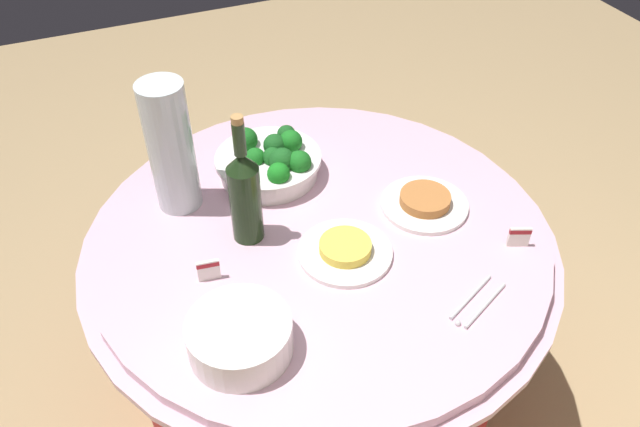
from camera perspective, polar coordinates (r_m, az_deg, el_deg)
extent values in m
plane|color=tan|center=(2.10, 0.00, -16.31)|extent=(6.00, 6.00, 0.00)
cylinder|color=maroon|center=(1.82, 0.00, -10.53)|extent=(1.01, 1.01, 0.69)
cylinder|color=#E0B2C6|center=(1.56, 0.00, -2.48)|extent=(1.16, 1.16, 0.02)
cylinder|color=#E0B2C6|center=(1.54, 0.00, -1.81)|extent=(1.10, 1.10, 0.03)
cylinder|color=white|center=(1.68, -4.66, 4.18)|extent=(0.26, 0.26, 0.05)
cylinder|color=white|center=(1.66, -4.72, 5.03)|extent=(0.28, 0.28, 0.01)
sphere|color=#195A1E|center=(1.63, -4.33, 5.13)|extent=(0.05, 0.05, 0.05)
sphere|color=#196B1E|center=(1.61, -1.86, 4.66)|extent=(0.06, 0.06, 0.06)
sphere|color=#19641E|center=(1.70, -6.79, 6.64)|extent=(0.07, 0.07, 0.07)
sphere|color=#19541E|center=(1.67, -4.12, 6.18)|extent=(0.06, 0.06, 0.06)
sphere|color=#19701E|center=(1.68, -2.66, 6.53)|extent=(0.06, 0.06, 0.06)
sphere|color=#196B1E|center=(1.64, -5.88, 5.06)|extent=(0.05, 0.05, 0.05)
sphere|color=#197F1E|center=(1.58, -3.78, 3.60)|extent=(0.06, 0.06, 0.06)
sphere|color=#19531E|center=(1.72, -3.06, 7.17)|extent=(0.05, 0.05, 0.05)
sphere|color=#19591E|center=(1.62, -3.44, 4.80)|extent=(0.07, 0.07, 0.07)
sphere|color=#195B1E|center=(1.67, -3.42, 5.81)|extent=(0.04, 0.04, 0.04)
cylinder|color=white|center=(1.30, -7.14, -11.93)|extent=(0.21, 0.21, 0.01)
cylinder|color=white|center=(1.29, -7.18, -11.66)|extent=(0.21, 0.21, 0.01)
cylinder|color=white|center=(1.28, -7.22, -11.40)|extent=(0.21, 0.21, 0.01)
cylinder|color=white|center=(1.27, -7.26, -11.12)|extent=(0.21, 0.21, 0.01)
cylinder|color=white|center=(1.27, -7.29, -10.85)|extent=(0.21, 0.21, 0.01)
cylinder|color=white|center=(1.26, -7.33, -10.57)|extent=(0.21, 0.21, 0.01)
cylinder|color=white|center=(1.25, -7.37, -10.29)|extent=(0.21, 0.21, 0.01)
cylinder|color=white|center=(1.24, -7.41, -10.01)|extent=(0.21, 0.21, 0.01)
cylinder|color=black|center=(1.46, -6.73, 0.90)|extent=(0.07, 0.07, 0.20)
cone|color=black|center=(1.38, -7.12, 4.67)|extent=(0.07, 0.07, 0.04)
cylinder|color=black|center=(1.35, -7.33, 6.72)|extent=(0.03, 0.03, 0.08)
cylinder|color=#B2844C|center=(1.32, -7.51, 8.43)|extent=(0.03, 0.03, 0.02)
cylinder|color=silver|center=(1.54, -13.37, 5.83)|extent=(0.11, 0.11, 0.34)
sphere|color=#E5B26B|center=(1.62, -13.38, 1.91)|extent=(0.06, 0.06, 0.06)
sphere|color=#E5B26B|center=(1.60, -12.15, 1.82)|extent=(0.06, 0.06, 0.06)
sphere|color=#E5B26B|center=(1.63, -12.46, 2.57)|extent=(0.06, 0.06, 0.06)
sphere|color=#72C64C|center=(1.57, -13.45, 3.18)|extent=(0.06, 0.06, 0.06)
sphere|color=#72C64C|center=(1.58, -12.21, 3.57)|extent=(0.06, 0.06, 0.06)
sphere|color=#72C64C|center=(1.60, -13.17, 3.99)|extent=(0.06, 0.06, 0.06)
sphere|color=red|center=(1.54, -13.35, 4.66)|extent=(0.06, 0.06, 0.06)
sphere|color=red|center=(1.56, -12.52, 5.38)|extent=(0.06, 0.06, 0.06)
sphere|color=red|center=(1.57, -13.84, 5.33)|extent=(0.06, 0.06, 0.06)
sphere|color=#E5B26B|center=(1.51, -13.20, 6.38)|extent=(0.06, 0.06, 0.06)
sphere|color=#E5B26B|center=(1.54, -13.11, 7.15)|extent=(0.06, 0.06, 0.06)
sphere|color=#E5B26B|center=(1.53, -14.33, 6.66)|extent=(0.06, 0.06, 0.06)
cylinder|color=silver|center=(1.41, 13.48, -7.34)|extent=(0.15, 0.08, 0.01)
cylinder|color=silver|center=(1.40, 14.74, -8.04)|extent=(0.15, 0.08, 0.01)
sphere|color=silver|center=(1.36, 12.37, -9.66)|extent=(0.01, 0.01, 0.01)
cylinder|color=white|center=(1.61, 9.42, 0.81)|extent=(0.22, 0.22, 0.01)
cylinder|color=#B77038|center=(1.60, 9.49, 1.31)|extent=(0.13, 0.13, 0.02)
cylinder|color=white|center=(1.46, 2.29, -3.53)|extent=(0.22, 0.22, 0.01)
cylinder|color=#F2D14C|center=(1.45, 2.30, -3.03)|extent=(0.12, 0.12, 0.02)
cube|color=white|center=(1.54, 17.57, -2.03)|extent=(0.05, 0.03, 0.05)
cube|color=maroon|center=(1.53, 17.70, -1.56)|extent=(0.05, 0.03, 0.01)
cube|color=white|center=(1.41, -10.05, -5.07)|extent=(0.05, 0.01, 0.05)
cube|color=maroon|center=(1.40, -10.13, -4.57)|extent=(0.05, 0.02, 0.01)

